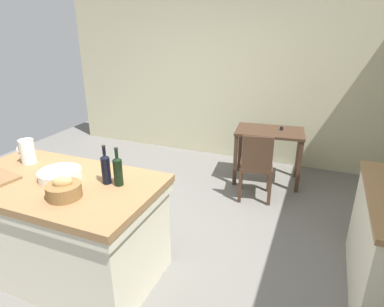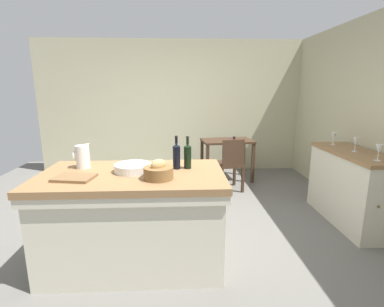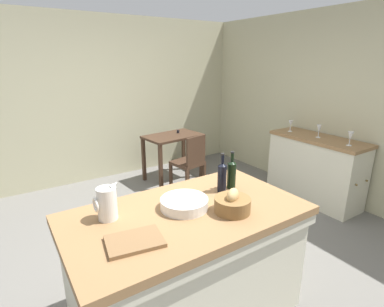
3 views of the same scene
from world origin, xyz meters
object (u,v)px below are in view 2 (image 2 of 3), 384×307
wine_glass_left (356,142)px  wine_glass_middle (334,136)px  wooden_chair (230,163)px  bread_basket (158,172)px  wine_bottle_amber (176,156)px  writing_desk (227,147)px  wash_bowl (133,168)px  pitcher (83,156)px  island_table (134,215)px  side_cabinet (352,187)px  wine_bottle_dark (188,155)px  cutting_board (74,178)px  wine_glass_far_left (379,150)px

wine_glass_left → wine_glass_middle: size_ratio=1.07×
wooden_chair → bread_basket: (-1.02, -2.11, 0.49)m
wine_bottle_amber → wine_glass_left: size_ratio=1.87×
writing_desk → wash_bowl: wash_bowl is taller
wash_bowl → wine_glass_middle: bearing=24.2°
wooden_chair → pitcher: pitcher is taller
wine_glass_left → wine_glass_middle: 0.45m
island_table → bread_basket: 0.58m
side_cabinet → wine_bottle_amber: size_ratio=4.07×
island_table → wash_bowl: 0.46m
wash_bowl → wine_bottle_amber: 0.42m
wine_bottle_dark → wine_glass_left: bearing=16.5°
island_table → wine_glass_left: wine_glass_left is taller
cutting_board → wine_glass_middle: 3.30m
island_table → wine_glass_left: size_ratio=9.79×
wine_bottle_amber → wine_glass_far_left: (2.13, 0.16, 0.00)m
wine_bottle_dark → cutting_board: bearing=-163.4°
side_cabinet → bread_basket: 2.56m
pitcher → wine_glass_middle: bearing=17.9°
pitcher → wine_glass_far_left: bearing=1.7°
island_table → wooden_chair: bearing=56.5°
side_cabinet → cutting_board: bearing=-163.6°
island_table → cutting_board: cutting_board is taller
island_table → pitcher: pitcher is taller
writing_desk → wooden_chair: 0.61m
bread_basket → wine_bottle_dark: wine_bottle_dark is taller
pitcher → wooden_chair: bearing=44.2°
wine_glass_left → wine_glass_middle: bearing=93.5°
island_table → wine_glass_far_left: wine_glass_far_left is taller
wine_bottle_amber → wine_glass_left: wine_bottle_amber is taller
wash_bowl → cutting_board: (-0.47, -0.21, -0.02)m
bread_basket → pitcher: bearing=153.2°
pitcher → wine_bottle_amber: size_ratio=0.82×
bread_basket → wine_glass_middle: size_ratio=1.57×
wash_bowl → wine_glass_middle: size_ratio=2.13×
wooden_chair → bread_basket: size_ratio=3.47×
side_cabinet → wine_glass_middle: wine_glass_middle is taller
wine_glass_far_left → wine_glass_left: size_ratio=1.01×
cutting_board → wine_bottle_dark: wine_bottle_dark is taller
writing_desk → wine_bottle_amber: size_ratio=2.97×
writing_desk → wine_bottle_dark: wine_bottle_dark is taller
side_cabinet → wash_bowl: (-2.59, -0.69, 0.48)m
wooden_chair → wine_glass_left: bearing=-42.4°
bread_basket → wine_glass_middle: same height
bread_basket → wine_glass_far_left: size_ratio=1.45×
side_cabinet → wine_bottle_amber: 2.34m
bread_basket → wine_glass_left: wine_glass_left is taller
wooden_chair → island_table: bearing=-123.5°
bread_basket → cutting_board: size_ratio=0.79×
wine_glass_far_left → wine_glass_left: bearing=85.7°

